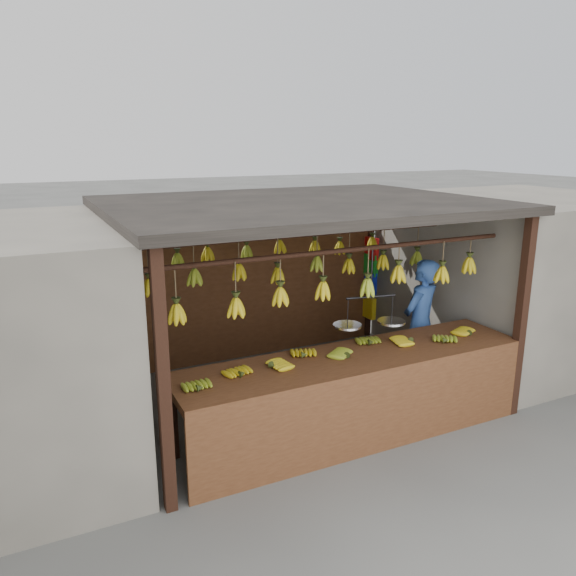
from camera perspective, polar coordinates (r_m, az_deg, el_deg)
ground at (r=7.09m, az=1.09°, el=-10.77°), size 80.00×80.00×0.00m
stall at (r=6.78m, az=-0.11°, el=5.55°), size 4.30×3.30×2.40m
neighbor_right at (r=8.87m, az=22.31°, el=1.24°), size 3.00×3.00×2.30m
counter at (r=5.86m, az=7.33°, el=-8.91°), size 3.85×0.88×0.96m
hanging_bananas at (r=6.56m, az=1.04°, el=2.06°), size 3.64×2.25×0.40m
balance_scale at (r=6.00m, az=8.31°, el=-3.24°), size 0.79×0.39×0.83m
vendor at (r=7.30m, az=13.28°, el=-3.47°), size 0.70×0.58×1.64m
bag_bundles at (r=8.80m, az=8.37°, el=1.21°), size 0.08×0.26×1.29m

